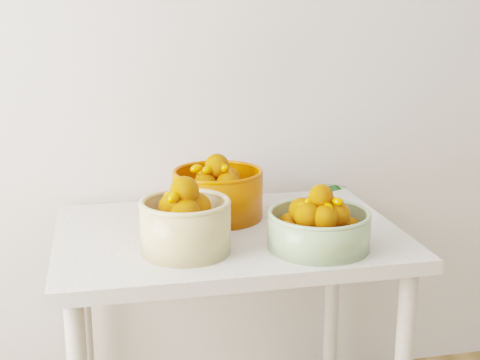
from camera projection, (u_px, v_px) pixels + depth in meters
The scene contains 4 objects.
table at pixel (229, 261), 1.99m from camera, with size 1.00×0.70×0.75m.
bowl_cream at pixel (185, 223), 1.78m from camera, with size 0.27×0.27×0.21m.
bowl_green at pixel (318, 226), 1.81m from camera, with size 0.37×0.37×0.18m.
bowl_orange at pixel (218, 192), 2.06m from camera, with size 0.33×0.33×0.20m.
Camera 1 is at (-0.57, -0.22, 1.40)m, focal length 50.00 mm.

